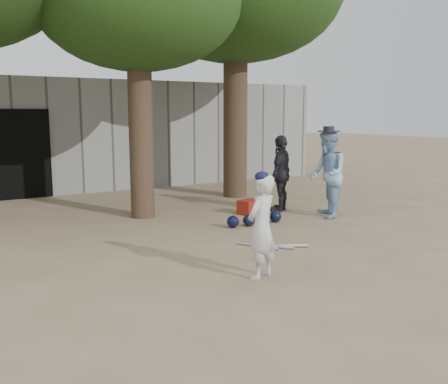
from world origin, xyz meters
TOP-DOWN VIEW (x-y plane):
  - ground at (0.00, 0.00)m, footprint 70.00×70.00m
  - boy_player at (0.45, -0.17)m, footprint 0.58×0.49m
  - spectator_blue at (3.79, 2.24)m, footprint 1.01×1.08m
  - spectator_dark at (3.40, 3.25)m, footprint 1.02×0.87m
  - red_bag at (2.61, 3.32)m, footprint 0.50×0.44m
  - back_building at (-0.00, 10.33)m, footprint 16.00×5.24m
  - helmet_row at (2.13, 2.38)m, footprint 1.19×0.28m
  - bat_pile at (1.44, 0.93)m, footprint 0.88×0.77m

SIDE VIEW (x-z plane):
  - ground at x=0.00m, z-range 0.00..0.00m
  - bat_pile at x=1.44m, z-range 0.00..0.06m
  - helmet_row at x=2.13m, z-range 0.00..0.23m
  - red_bag at x=2.61m, z-range 0.00..0.30m
  - boy_player at x=0.45m, z-range 0.00..1.35m
  - spectator_dark at x=3.40m, z-range 0.00..1.64m
  - spectator_blue at x=3.79m, z-range 0.00..1.77m
  - back_building at x=0.00m, z-range 0.00..3.00m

